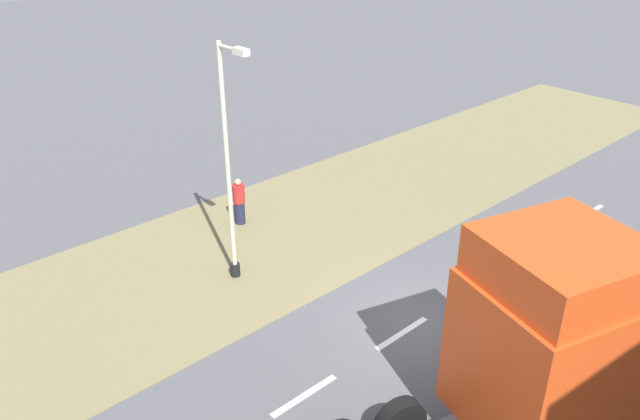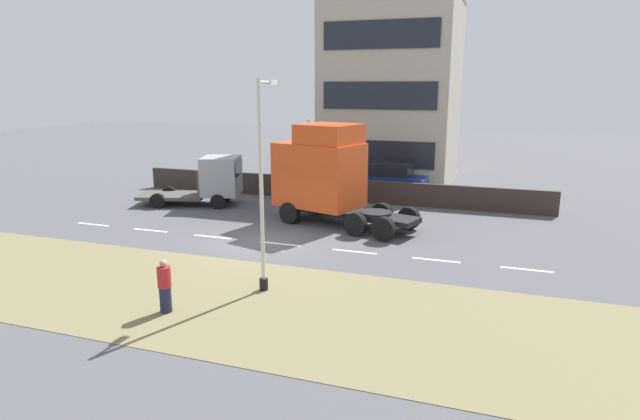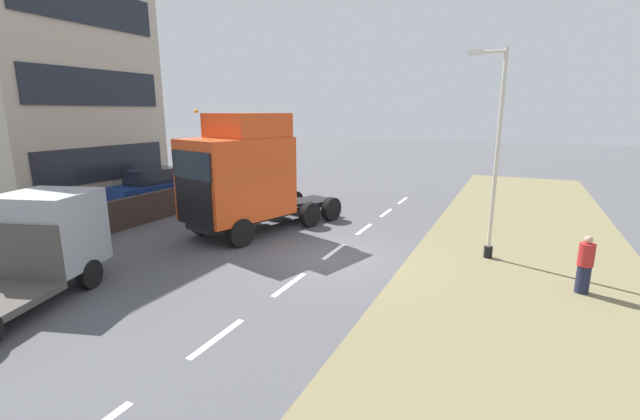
# 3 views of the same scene
# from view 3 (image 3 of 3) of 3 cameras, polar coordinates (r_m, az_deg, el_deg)

# --- Properties ---
(ground_plane) EXTENTS (120.00, 120.00, 0.00)m
(ground_plane) POSITION_cam_3_polar(r_m,az_deg,el_deg) (14.31, 0.75, -6.37)
(ground_plane) COLOR #515156
(ground_plane) RESTS_ON ground
(grass_verge) EXTENTS (7.00, 44.00, 0.01)m
(grass_verge) POSITION_cam_3_polar(r_m,az_deg,el_deg) (13.21, 25.58, -9.37)
(grass_verge) COLOR olive
(grass_verge) RESTS_ON ground
(lane_markings) EXTENTS (0.16, 21.00, 0.00)m
(lane_markings) POSITION_cam_3_polar(r_m,az_deg,el_deg) (14.92, 1.86, -5.55)
(lane_markings) COLOR white
(lane_markings) RESTS_ON ground
(boundary_wall) EXTENTS (0.25, 24.00, 1.26)m
(boundary_wall) POSITION_cam_3_polar(r_m,az_deg,el_deg) (19.48, -24.18, -0.34)
(boundary_wall) COLOR #382D28
(boundary_wall) RESTS_ON ground
(building_block) EXTENTS (8.47, 8.17, 13.03)m
(building_block) POSITION_cam_3_polar(r_m,az_deg,el_deg) (26.28, -33.48, 13.61)
(building_block) COLOR #B7AD99
(building_block) RESTS_ON ground
(lorry_cab) EXTENTS (4.37, 7.28, 4.82)m
(lorry_cab) POSITION_cam_3_polar(r_m,az_deg,el_deg) (16.76, -10.22, 4.60)
(lorry_cab) COLOR black
(lorry_cab) RESTS_ON ground
(flatbed_truck) EXTENTS (3.58, 5.83, 2.65)m
(flatbed_truck) POSITION_cam_3_polar(r_m,az_deg,el_deg) (13.41, -33.31, -3.67)
(flatbed_truck) COLOR #999EA3
(flatbed_truck) RESTS_ON ground
(parked_car) EXTENTS (2.15, 4.43, 2.01)m
(parked_car) POSITION_cam_3_polar(r_m,az_deg,el_deg) (22.61, -21.45, 2.52)
(parked_car) COLOR navy
(parked_car) RESTS_ON ground
(lamp_post) EXTENTS (1.26, 0.27, 6.61)m
(lamp_post) POSITION_cam_3_polar(r_m,az_deg,el_deg) (14.68, 22.05, 5.77)
(lamp_post) COLOR black
(lamp_post) RESTS_ON ground
(pedestrian) EXTENTS (0.39, 0.39, 1.59)m
(pedestrian) POSITION_cam_3_polar(r_m,az_deg,el_deg) (13.37, 31.83, -6.31)
(pedestrian) COLOR #1E233D
(pedestrian) RESTS_ON ground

